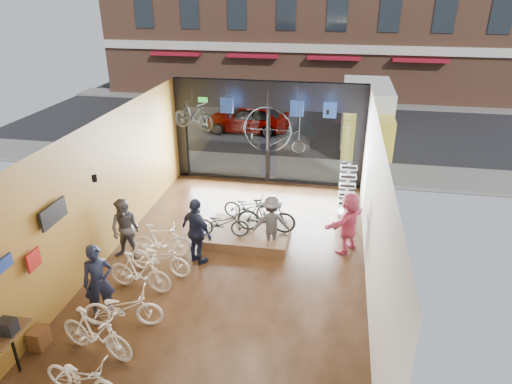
% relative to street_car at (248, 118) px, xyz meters
% --- Properties ---
extents(ground_plane, '(7.00, 12.00, 0.04)m').
position_rel_street_car_xyz_m(ground_plane, '(1.98, -12.00, -0.74)').
color(ground_plane, black).
rests_on(ground_plane, ground).
extents(ceiling, '(7.00, 12.00, 0.04)m').
position_rel_street_car_xyz_m(ceiling, '(1.98, -12.00, 3.10)').
color(ceiling, black).
rests_on(ceiling, ground).
extents(wall_left, '(0.04, 12.00, 3.80)m').
position_rel_street_car_xyz_m(wall_left, '(-1.54, -12.00, 1.18)').
color(wall_left, '#9D6821').
rests_on(wall_left, ground).
extents(wall_right, '(0.04, 12.00, 3.80)m').
position_rel_street_car_xyz_m(wall_right, '(5.50, -12.00, 1.18)').
color(wall_right, beige).
rests_on(wall_right, ground).
extents(storefront, '(7.00, 0.26, 3.80)m').
position_rel_street_car_xyz_m(storefront, '(1.98, -6.00, 1.18)').
color(storefront, black).
rests_on(storefront, ground).
extents(exit_sign, '(0.35, 0.06, 0.18)m').
position_rel_street_car_xyz_m(exit_sign, '(-0.42, -6.12, 2.33)').
color(exit_sign, '#198C26').
rests_on(exit_sign, storefront).
extents(street_road, '(30.00, 18.00, 0.02)m').
position_rel_street_car_xyz_m(street_road, '(1.98, 3.00, -0.73)').
color(street_road, black).
rests_on(street_road, ground).
extents(sidewalk_near, '(30.00, 2.40, 0.12)m').
position_rel_street_car_xyz_m(sidewalk_near, '(1.98, -4.80, -0.66)').
color(sidewalk_near, slate).
rests_on(sidewalk_near, ground).
extents(sidewalk_far, '(30.00, 2.00, 0.12)m').
position_rel_street_car_xyz_m(sidewalk_far, '(1.98, 7.00, -0.66)').
color(sidewalk_far, slate).
rests_on(sidewalk_far, ground).
extents(street_car, '(4.21, 1.69, 1.43)m').
position_rel_street_car_xyz_m(street_car, '(0.00, 0.00, 0.00)').
color(street_car, gray).
rests_on(street_car, street_road).
extents(box_truck, '(2.21, 6.63, 2.61)m').
position_rel_street_car_xyz_m(box_truck, '(5.77, -1.00, 0.59)').
color(box_truck, silver).
rests_on(box_truck, street_road).
extents(floor_bike_0, '(1.64, 0.78, 0.83)m').
position_rel_street_car_xyz_m(floor_bike_0, '(0.25, -16.56, -0.30)').
color(floor_bike_0, silver).
rests_on(floor_bike_0, ground_plane).
extents(floor_bike_1, '(1.82, 0.88, 1.06)m').
position_rel_street_car_xyz_m(floor_bike_1, '(0.02, -15.57, -0.19)').
color(floor_bike_1, silver).
rests_on(floor_bike_1, ground_plane).
extents(floor_bike_2, '(1.84, 0.93, 0.92)m').
position_rel_street_car_xyz_m(floor_bike_2, '(0.15, -14.66, -0.26)').
color(floor_bike_2, silver).
rests_on(floor_bike_2, ground_plane).
extents(floor_bike_3, '(1.73, 0.67, 1.01)m').
position_rel_street_car_xyz_m(floor_bike_3, '(-0.01, -13.37, -0.21)').
color(floor_bike_3, silver).
rests_on(floor_bike_3, ground_plane).
extents(floor_bike_4, '(1.80, 0.85, 0.91)m').
position_rel_street_car_xyz_m(floor_bike_4, '(0.21, -12.62, -0.26)').
color(floor_bike_4, silver).
rests_on(floor_bike_4, ground_plane).
extents(floor_bike_5, '(1.74, 0.73, 1.01)m').
position_rel_street_car_xyz_m(floor_bike_5, '(-0.04, -11.88, -0.21)').
color(floor_bike_5, silver).
rests_on(floor_bike_5, ground_plane).
extents(display_platform, '(2.40, 1.80, 0.30)m').
position_rel_street_car_xyz_m(display_platform, '(2.12, -10.51, -0.57)').
color(display_platform, brown).
rests_on(display_platform, ground_plane).
extents(display_bike_left, '(1.61, 0.70, 0.82)m').
position_rel_street_car_xyz_m(display_bike_left, '(1.45, -10.96, -0.01)').
color(display_bike_left, black).
rests_on(display_bike_left, display_platform).
extents(display_bike_mid, '(1.73, 0.54, 1.03)m').
position_rel_street_car_xyz_m(display_bike_mid, '(2.66, -10.50, 0.10)').
color(display_bike_mid, black).
rests_on(display_bike_mid, display_platform).
extents(display_bike_right, '(1.61, 0.71, 0.82)m').
position_rel_street_car_xyz_m(display_bike_right, '(1.99, -9.82, -0.01)').
color(display_bike_right, black).
rests_on(display_bike_right, display_platform).
extents(customer_0, '(0.79, 0.71, 1.81)m').
position_rel_street_car_xyz_m(customer_0, '(-0.47, -14.43, 0.19)').
color(customer_0, '#161C33').
rests_on(customer_0, ground_plane).
extents(customer_1, '(0.93, 0.76, 1.77)m').
position_rel_street_car_xyz_m(customer_1, '(-0.92, -12.11, 0.17)').
color(customer_1, '#3F3F44').
rests_on(customer_1, ground_plane).
extents(customer_2, '(1.18, 0.99, 1.89)m').
position_rel_street_car_xyz_m(customer_2, '(1.03, -11.96, 0.23)').
color(customer_2, '#161C33').
rests_on(customer_2, ground_plane).
extents(customer_3, '(1.15, 0.79, 1.62)m').
position_rel_street_car_xyz_m(customer_3, '(2.86, -10.87, 0.09)').
color(customer_3, '#3F3F44').
rests_on(customer_3, ground_plane).
extents(customer_5, '(1.38, 1.68, 1.80)m').
position_rel_street_car_xyz_m(customer_5, '(4.98, -10.61, 0.18)').
color(customer_5, '#CC4C72').
rests_on(customer_5, ground_plane).
extents(sunglasses_rack, '(0.53, 0.43, 1.78)m').
position_rel_street_car_xyz_m(sunglasses_rack, '(4.93, -8.38, 0.17)').
color(sunglasses_rack, white).
rests_on(sunglasses_rack, ground_plane).
extents(wall_merch, '(0.40, 2.40, 2.60)m').
position_rel_street_car_xyz_m(wall_merch, '(-1.40, -15.50, 0.58)').
color(wall_merch, navy).
rests_on(wall_merch, wall_left).
extents(penny_farthing, '(1.98, 0.06, 1.58)m').
position_rel_street_car_xyz_m(penny_farthing, '(2.56, -7.74, 1.78)').
color(penny_farthing, black).
rests_on(penny_farthing, ceiling).
extents(hung_bike, '(1.64, 0.94, 0.95)m').
position_rel_street_car_xyz_m(hung_bike, '(-0.27, -7.80, 2.21)').
color(hung_bike, black).
rests_on(hung_bike, ceiling).
extents(jersey_left, '(0.45, 0.03, 0.55)m').
position_rel_street_car_xyz_m(jersey_left, '(0.63, -6.80, 2.33)').
color(jersey_left, '#1E3F99').
rests_on(jersey_left, ceiling).
extents(jersey_mid, '(0.45, 0.03, 0.55)m').
position_rel_street_car_xyz_m(jersey_mid, '(3.09, -6.80, 2.33)').
color(jersey_mid, '#1E3F99').
rests_on(jersey_mid, ceiling).
extents(jersey_right, '(0.45, 0.03, 0.55)m').
position_rel_street_car_xyz_m(jersey_right, '(4.20, -6.80, 2.33)').
color(jersey_right, '#1E3F99').
rests_on(jersey_right, ceiling).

